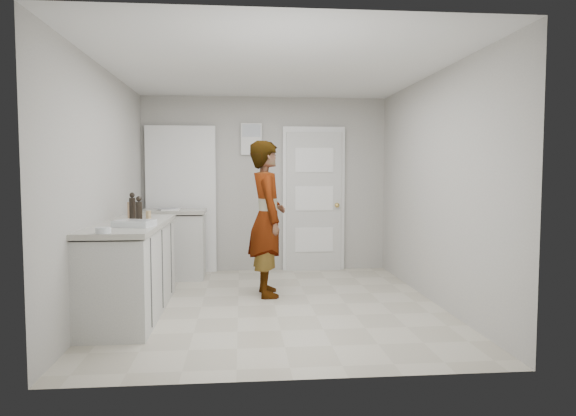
{
  "coord_description": "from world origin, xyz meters",
  "views": [
    {
      "loc": [
        -0.35,
        -5.41,
        1.43
      ],
      "look_at": [
        0.18,
        0.4,
        1.02
      ],
      "focal_mm": 32.0,
      "sensor_mm": 36.0,
      "label": 1
    }
  ],
  "objects": [
    {
      "name": "ground",
      "position": [
        0.0,
        0.0,
        0.0
      ],
      "size": [
        4.0,
        4.0,
        0.0
      ],
      "primitive_type": "plane",
      "color": "#AFA893",
      "rests_on": "ground"
    },
    {
      "name": "egg_bowl",
      "position": [
        -1.48,
        -1.1,
        0.95
      ],
      "size": [
        0.13,
        0.13,
        0.05
      ],
      "color": "silver",
      "rests_on": "main_counter"
    },
    {
      "name": "spice_jar",
      "position": [
        -1.35,
        0.23,
        0.97
      ],
      "size": [
        0.06,
        0.06,
        0.09
      ],
      "primitive_type": "cylinder",
      "color": "tan",
      "rests_on": "main_counter"
    },
    {
      "name": "cake_mix_box",
      "position": [
        -1.53,
        0.29,
        1.01
      ],
      "size": [
        0.12,
        0.07,
        0.18
      ],
      "primitive_type": "cube",
      "rotation": [
        0.0,
        0.0,
        -0.19
      ],
      "color": "#9A734D",
      "rests_on": "main_counter"
    },
    {
      "name": "side_counter",
      "position": [
        -1.25,
        1.55,
        0.43
      ],
      "size": [
        0.84,
        0.61,
        0.93
      ],
      "color": "silver",
      "rests_on": "ground"
    },
    {
      "name": "baking_dish",
      "position": [
        -1.33,
        -0.59,
        0.95
      ],
      "size": [
        0.39,
        0.32,
        0.06
      ],
      "rotation": [
        0.0,
        0.0,
        -0.26
      ],
      "color": "silver",
      "rests_on": "main_counter"
    },
    {
      "name": "oil_cruet_a",
      "position": [
        -1.38,
        -0.13,
        1.05
      ],
      "size": [
        0.07,
        0.07,
        0.26
      ],
      "color": "black",
      "rests_on": "main_counter"
    },
    {
      "name": "papers",
      "position": [
        -1.28,
        1.51,
        0.93
      ],
      "size": [
        0.24,
        0.3,
        0.01
      ],
      "primitive_type": "cube",
      "rotation": [
        0.0,
        0.0,
        0.04
      ],
      "color": "white",
      "rests_on": "side_counter"
    },
    {
      "name": "main_counter",
      "position": [
        -1.45,
        -0.2,
        0.43
      ],
      "size": [
        0.64,
        1.96,
        0.93
      ],
      "color": "silver",
      "rests_on": "ground"
    },
    {
      "name": "oil_cruet_b",
      "position": [
        -1.48,
        0.05,
        1.06
      ],
      "size": [
        0.06,
        0.06,
        0.29
      ],
      "color": "black",
      "rests_on": "main_counter"
    },
    {
      "name": "room_shell",
      "position": [
        -0.17,
        1.95,
        1.02
      ],
      "size": [
        4.0,
        4.0,
        4.0
      ],
      "color": "#A29F99",
      "rests_on": "ground"
    },
    {
      "name": "person",
      "position": [
        -0.05,
        0.47,
        0.89
      ],
      "size": [
        0.49,
        0.69,
        1.79
      ],
      "primitive_type": "imported",
      "rotation": [
        0.0,
        0.0,
        1.67
      ],
      "color": "silver",
      "rests_on": "ground"
    }
  ]
}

